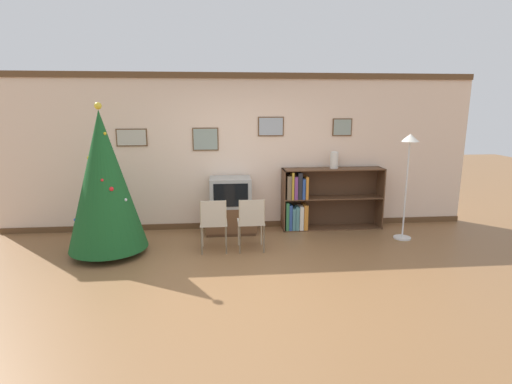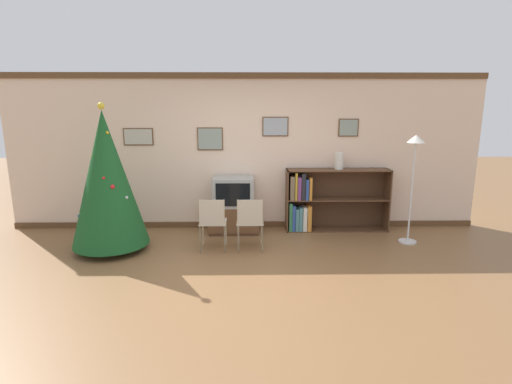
{
  "view_description": "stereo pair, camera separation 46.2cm",
  "coord_description": "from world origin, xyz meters",
  "px_view_note": "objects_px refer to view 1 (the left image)",
  "views": [
    {
      "loc": [
        -0.38,
        -4.74,
        2.17
      ],
      "look_at": [
        0.19,
        1.2,
        0.86
      ],
      "focal_mm": 28.0,
      "sensor_mm": 36.0,
      "label": 1
    },
    {
      "loc": [
        0.08,
        -4.77,
        2.17
      ],
      "look_at": [
        0.19,
        1.2,
        0.86
      ],
      "focal_mm": 28.0,
      "sensor_mm": 36.0,
      "label": 2
    }
  ],
  "objects_px": {
    "folding_chair_left": "(214,222)",
    "folding_chair_right": "(251,221)",
    "vase": "(334,160)",
    "television": "(230,192)",
    "tv_console": "(231,219)",
    "christmas_tree": "(104,181)",
    "standing_lamp": "(409,159)",
    "bookshelf": "(314,200)"
  },
  "relations": [
    {
      "from": "vase",
      "to": "folding_chair_left",
      "type": "bearing_deg",
      "value": -153.71
    },
    {
      "from": "tv_console",
      "to": "standing_lamp",
      "type": "xyz_separation_m",
      "value": [
        2.82,
        -0.59,
        1.09
      ]
    },
    {
      "from": "tv_console",
      "to": "folding_chair_left",
      "type": "bearing_deg",
      "value": -106.73
    },
    {
      "from": "tv_console",
      "to": "vase",
      "type": "distance_m",
      "value": 2.08
    },
    {
      "from": "bookshelf",
      "to": "tv_console",
      "type": "bearing_deg",
      "value": -176.38
    },
    {
      "from": "tv_console",
      "to": "television",
      "type": "relative_size",
      "value": 1.25
    },
    {
      "from": "tv_console",
      "to": "standing_lamp",
      "type": "height_order",
      "value": "standing_lamp"
    },
    {
      "from": "television",
      "to": "vase",
      "type": "relative_size",
      "value": 2.37
    },
    {
      "from": "christmas_tree",
      "to": "folding_chair_left",
      "type": "bearing_deg",
      "value": -3.19
    },
    {
      "from": "christmas_tree",
      "to": "vase",
      "type": "height_order",
      "value": "christmas_tree"
    },
    {
      "from": "standing_lamp",
      "to": "christmas_tree",
      "type": "bearing_deg",
      "value": -176.87
    },
    {
      "from": "television",
      "to": "vase",
      "type": "height_order",
      "value": "vase"
    },
    {
      "from": "folding_chair_right",
      "to": "standing_lamp",
      "type": "bearing_deg",
      "value": 7.64
    },
    {
      "from": "christmas_tree",
      "to": "standing_lamp",
      "type": "distance_m",
      "value": 4.66
    },
    {
      "from": "tv_console",
      "to": "bookshelf",
      "type": "height_order",
      "value": "bookshelf"
    },
    {
      "from": "christmas_tree",
      "to": "standing_lamp",
      "type": "relative_size",
      "value": 1.28
    },
    {
      "from": "standing_lamp",
      "to": "tv_console",
      "type": "bearing_deg",
      "value": 168.15
    },
    {
      "from": "folding_chair_left",
      "to": "standing_lamp",
      "type": "xyz_separation_m",
      "value": [
        3.1,
        0.34,
        0.85
      ]
    },
    {
      "from": "bookshelf",
      "to": "television",
      "type": "bearing_deg",
      "value": -176.28
    },
    {
      "from": "christmas_tree",
      "to": "folding_chair_left",
      "type": "height_order",
      "value": "christmas_tree"
    },
    {
      "from": "television",
      "to": "folding_chair_right",
      "type": "distance_m",
      "value": 1.0
    },
    {
      "from": "tv_console",
      "to": "folding_chair_right",
      "type": "bearing_deg",
      "value": -73.27
    },
    {
      "from": "folding_chair_right",
      "to": "bookshelf",
      "type": "relative_size",
      "value": 0.46
    },
    {
      "from": "television",
      "to": "folding_chair_left",
      "type": "relative_size",
      "value": 0.84
    },
    {
      "from": "bookshelf",
      "to": "vase",
      "type": "relative_size",
      "value": 6.09
    },
    {
      "from": "folding_chair_left",
      "to": "vase",
      "type": "height_order",
      "value": "vase"
    },
    {
      "from": "bookshelf",
      "to": "vase",
      "type": "xyz_separation_m",
      "value": [
        0.34,
        0.01,
        0.71
      ]
    },
    {
      "from": "tv_console",
      "to": "bookshelf",
      "type": "bearing_deg",
      "value": 3.62
    },
    {
      "from": "christmas_tree",
      "to": "folding_chair_right",
      "type": "height_order",
      "value": "christmas_tree"
    },
    {
      "from": "tv_console",
      "to": "television",
      "type": "bearing_deg",
      "value": -90.0
    },
    {
      "from": "folding_chair_left",
      "to": "television",
      "type": "bearing_deg",
      "value": 73.23
    },
    {
      "from": "bookshelf",
      "to": "christmas_tree",
      "type": "bearing_deg",
      "value": -164.14
    },
    {
      "from": "christmas_tree",
      "to": "television",
      "type": "bearing_deg",
      "value": 24.78
    },
    {
      "from": "christmas_tree",
      "to": "folding_chair_right",
      "type": "distance_m",
      "value": 2.2
    },
    {
      "from": "folding_chair_left",
      "to": "vase",
      "type": "distance_m",
      "value": 2.46
    },
    {
      "from": "tv_console",
      "to": "folding_chair_right",
      "type": "xyz_separation_m",
      "value": [
        0.28,
        -0.93,
        0.24
      ]
    },
    {
      "from": "folding_chair_left",
      "to": "folding_chair_right",
      "type": "height_order",
      "value": "same"
    },
    {
      "from": "tv_console",
      "to": "standing_lamp",
      "type": "bearing_deg",
      "value": -11.85
    },
    {
      "from": "christmas_tree",
      "to": "bookshelf",
      "type": "xyz_separation_m",
      "value": [
        3.31,
        0.94,
        -0.58
      ]
    },
    {
      "from": "vase",
      "to": "television",
      "type": "bearing_deg",
      "value": -176.65
    },
    {
      "from": "vase",
      "to": "standing_lamp",
      "type": "height_order",
      "value": "standing_lamp"
    },
    {
      "from": "folding_chair_right",
      "to": "bookshelf",
      "type": "height_order",
      "value": "bookshelf"
    }
  ]
}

